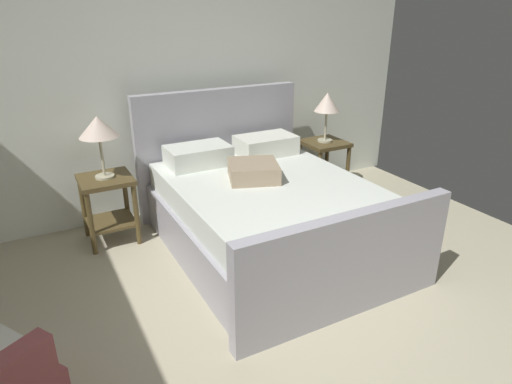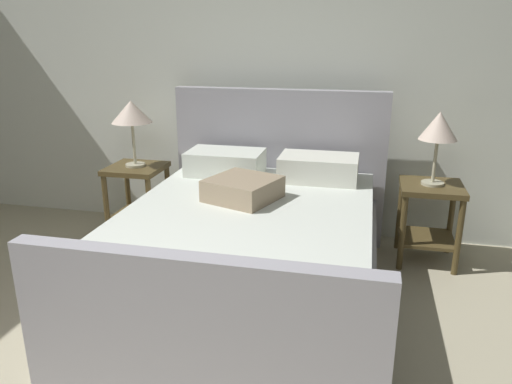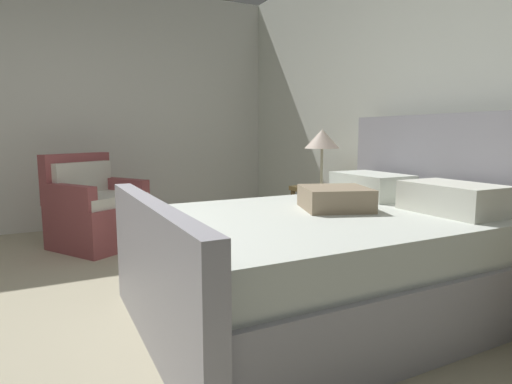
# 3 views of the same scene
# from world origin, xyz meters

# --- Properties ---
(wall_back) EXTENTS (5.64, 0.12, 2.79)m
(wall_back) POSITION_xyz_m (0.00, 3.02, 1.39)
(wall_back) COLOR silver
(wall_back) RESTS_ON ground
(bed) EXTENTS (1.69, 2.15, 1.23)m
(bed) POSITION_xyz_m (0.46, 1.80, 0.35)
(bed) COLOR #A4A1AC
(bed) RESTS_ON ground
(nightstand_right) EXTENTS (0.44, 0.44, 0.60)m
(nightstand_right) POSITION_xyz_m (1.62, 2.56, 0.40)
(nightstand_right) COLOR #504122
(nightstand_right) RESTS_ON ground
(table_lamp_right) EXTENTS (0.26, 0.26, 0.53)m
(table_lamp_right) POSITION_xyz_m (1.62, 2.56, 1.01)
(table_lamp_right) COLOR #B7B293
(table_lamp_right) RESTS_ON nightstand_right
(nightstand_left) EXTENTS (0.44, 0.44, 0.60)m
(nightstand_left) POSITION_xyz_m (-0.70, 2.56, 0.40)
(nightstand_left) COLOR #504122
(nightstand_left) RESTS_ON ground
(table_lamp_left) EXTENTS (0.32, 0.32, 0.54)m
(table_lamp_left) POSITION_xyz_m (-0.70, 2.56, 1.03)
(table_lamp_left) COLOR #B7B293
(table_lamp_left) RESTS_ON nightstand_left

